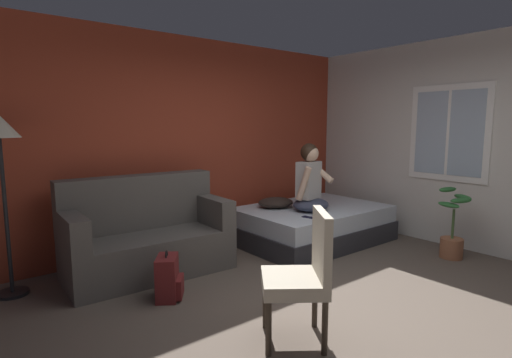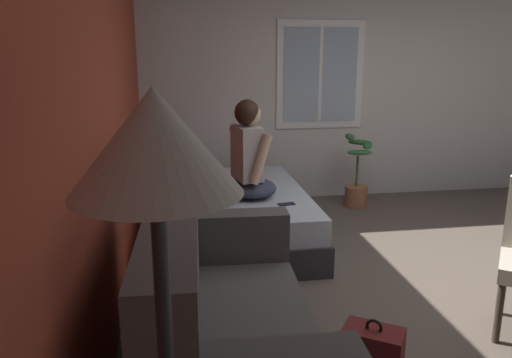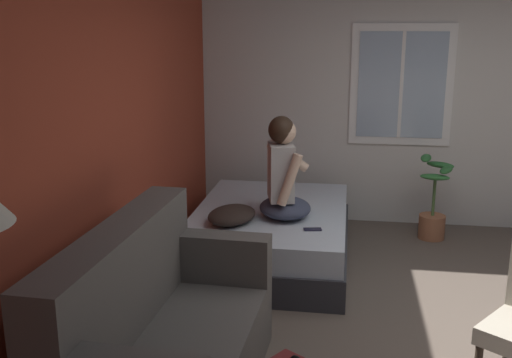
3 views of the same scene
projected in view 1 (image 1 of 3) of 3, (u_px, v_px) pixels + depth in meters
ground_plane at (338, 310)px, 3.45m from camera, size 40.00×40.00×0.00m
wall_back_accent at (189, 143)px, 5.27m from camera, size 10.21×0.16×2.70m
wall_side_with_window at (483, 144)px, 4.93m from camera, size 0.19×6.39×2.70m
bed at (312, 224)px, 5.47m from camera, size 2.00×1.38×0.48m
couch at (147, 236)px, 4.32m from camera, size 1.73×0.89×1.04m
side_chair at (303, 272)px, 2.91m from camera, size 0.64×0.64×0.98m
person_seated at (310, 184)px, 5.17m from camera, size 0.61×0.55×0.88m
backpack at (168, 278)px, 3.67m from camera, size 0.34×0.35×0.46m
throw_pillow at (276, 203)px, 5.38m from camera, size 0.58×0.51×0.14m
cell_phone at (308, 217)px, 4.81m from camera, size 0.09×0.15×0.01m
floor_lamp at (0, 143)px, 3.58m from camera, size 0.36×0.36×1.70m
potted_plant at (452, 233)px, 4.77m from camera, size 0.39×0.37×0.85m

